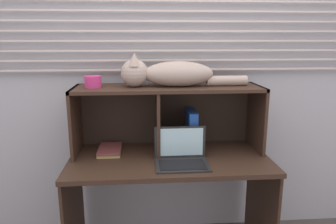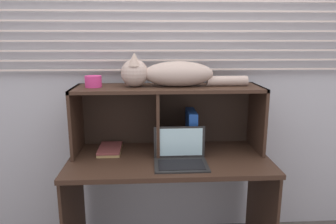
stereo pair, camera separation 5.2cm
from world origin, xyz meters
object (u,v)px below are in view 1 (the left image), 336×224
Objects in this scene: laptop at (181,156)px; book_stack at (110,150)px; small_basket at (93,82)px; cat at (168,73)px; binder_upright at (191,130)px.

laptop reaches higher than book_stack.
laptop is 0.52m from book_stack.
book_stack is 0.48m from small_basket.
book_stack is at bearing -179.82° from cat.
book_stack is 2.38× the size of small_basket.
small_basket is at bearing 156.95° from laptop.
binder_upright is at bearing 0.00° from small_basket.
book_stack is at bearing 153.20° from laptop.
small_basket is at bearing 179.21° from book_stack.
binder_upright reaches higher than book_stack.
book_stack is (-0.47, 0.24, -0.03)m from laptop.
laptop is 1.16× the size of binder_upright.
book_stack is (-0.40, -0.00, -0.52)m from cat.
binder_upright is (0.16, 0.00, -0.40)m from cat.
cat is 3.28× the size of book_stack.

